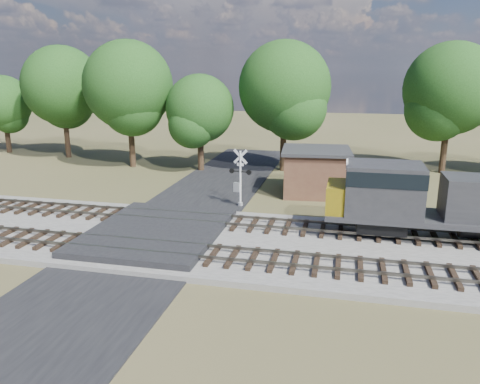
# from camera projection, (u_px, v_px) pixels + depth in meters

# --- Properties ---
(ground) EXTENTS (160.00, 160.00, 0.00)m
(ground) POSITION_uv_depth(u_px,v_px,m) (153.00, 241.00, 25.67)
(ground) COLOR #464826
(ground) RESTS_ON ground
(ballast_bed) EXTENTS (140.00, 10.00, 0.30)m
(ballast_bed) POSITION_uv_depth(u_px,v_px,m) (339.00, 251.00, 23.92)
(ballast_bed) COLOR gray
(ballast_bed) RESTS_ON ground
(road) EXTENTS (7.00, 60.00, 0.08)m
(road) POSITION_uv_depth(u_px,v_px,m) (153.00, 241.00, 25.66)
(road) COLOR black
(road) RESTS_ON ground
(crossing_panel) EXTENTS (7.00, 9.00, 0.62)m
(crossing_panel) POSITION_uv_depth(u_px,v_px,m) (157.00, 233.00, 26.06)
(crossing_panel) COLOR #262628
(crossing_panel) RESTS_ON ground
(track_near) EXTENTS (140.00, 2.60, 0.33)m
(track_near) POSITION_uv_depth(u_px,v_px,m) (196.00, 253.00, 23.00)
(track_near) COLOR black
(track_near) RESTS_ON ballast_bed
(track_far) EXTENTS (140.00, 2.60, 0.33)m
(track_far) POSITION_uv_depth(u_px,v_px,m) (222.00, 221.00, 27.71)
(track_far) COLOR black
(track_far) RESTS_ON ballast_bed
(crossing_signal_far) EXTENTS (1.60, 0.42, 3.99)m
(crossing_signal_far) POSITION_uv_depth(u_px,v_px,m) (239.00, 183.00, 31.73)
(crossing_signal_far) COLOR silver
(crossing_signal_far) RESTS_ON ground
(equipment_shed) EXTENTS (5.43, 5.43, 3.41)m
(equipment_shed) POSITION_uv_depth(u_px,v_px,m) (316.00, 171.00, 35.08)
(equipment_shed) COLOR #4F2F21
(equipment_shed) RESTS_ON ground
(treeline) EXTENTS (74.53, 11.91, 11.81)m
(treeline) POSITION_uv_depth(u_px,v_px,m) (302.00, 94.00, 41.86)
(treeline) COLOR black
(treeline) RESTS_ON ground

